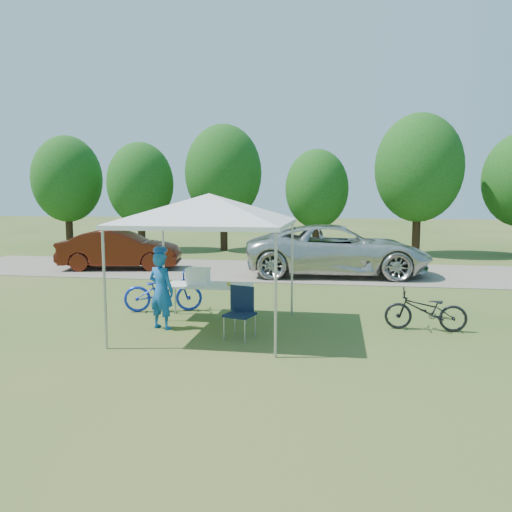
{
  "coord_description": "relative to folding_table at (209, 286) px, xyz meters",
  "views": [
    {
      "loc": [
        2.48,
        -9.5,
        2.69
      ],
      "look_at": [
        0.6,
        2.0,
        1.27
      ],
      "focal_mm": 35.0,
      "sensor_mm": 36.0,
      "label": 1
    }
  ],
  "objects": [
    {
      "name": "canopy",
      "position": [
        0.26,
        -0.87,
        1.93
      ],
      "size": [
        4.53,
        4.53,
        3.0
      ],
      "color": "#A5A5AA",
      "rests_on": "ground"
    },
    {
      "name": "minivan",
      "position": [
        2.76,
        6.54,
        0.15
      ],
      "size": [
        6.27,
        3.21,
        1.69
      ],
      "primitive_type": "imported",
      "rotation": [
        0.0,
        0.0,
        1.64
      ],
      "color": "silver",
      "rests_on": "gravel_strip"
    },
    {
      "name": "folding_chair",
      "position": [
        0.96,
        -1.26,
        -0.15
      ],
      "size": [
        0.61,
        0.64,
        0.97
      ],
      "rotation": [
        0.0,
        0.0,
        -0.29
      ],
      "color": "#0E1932",
      "rests_on": "ground"
    },
    {
      "name": "treeline",
      "position": [
        -0.04,
        13.17,
        2.81
      ],
      "size": [
        24.89,
        4.28,
        6.3
      ],
      "color": "#382314",
      "rests_on": "ground"
    },
    {
      "name": "ice_cream_cup",
      "position": [
        0.46,
        -0.05,
        0.07
      ],
      "size": [
        0.08,
        0.08,
        0.06
      ],
      "primitive_type": "cylinder",
      "color": "gold",
      "rests_on": "folding_table"
    },
    {
      "name": "gravel_strip",
      "position": [
        0.26,
        7.13,
        -0.71
      ],
      "size": [
        24.0,
        5.0,
        0.02
      ],
      "primitive_type": "cube",
      "color": "gray",
      "rests_on": "ground"
    },
    {
      "name": "sedan",
      "position": [
        -5.06,
        6.65,
        0.01
      ],
      "size": [
        4.52,
        2.3,
        1.42
      ],
      "primitive_type": "imported",
      "rotation": [
        0.0,
        0.0,
        1.76
      ],
      "color": "#49170C",
      "rests_on": "gravel_strip"
    },
    {
      "name": "folding_table",
      "position": [
        0.0,
        0.0,
        0.0
      ],
      "size": [
        1.86,
        0.77,
        0.76
      ],
      "color": "white",
      "rests_on": "ground"
    },
    {
      "name": "ground",
      "position": [
        0.26,
        -0.87,
        -0.72
      ],
      "size": [
        100.0,
        100.0,
        0.0
      ],
      "primitive_type": "plane",
      "color": "#2D5119",
      "rests_on": "ground"
    },
    {
      "name": "bike_dark",
      "position": [
        4.51,
        -0.23,
        -0.3
      ],
      "size": [
        1.61,
        0.64,
        0.83
      ],
      "primitive_type": "imported",
      "rotation": [
        0.0,
        0.0,
        -1.63
      ],
      "color": "black",
      "rests_on": "ground"
    },
    {
      "name": "bike_blue",
      "position": [
        -1.23,
        0.54,
        -0.25
      ],
      "size": [
        1.9,
        1.1,
        0.94
      ],
      "primitive_type": "imported",
      "rotation": [
        0.0,
        0.0,
        1.85
      ],
      "color": "#152EBD",
      "rests_on": "ground"
    },
    {
      "name": "cooler",
      "position": [
        -0.24,
        -0.0,
        0.22
      ],
      "size": [
        0.49,
        0.34,
        0.36
      ],
      "color": "white",
      "rests_on": "folding_table"
    },
    {
      "name": "cyclist",
      "position": [
        -0.74,
        -0.93,
        0.07
      ],
      "size": [
        0.67,
        0.54,
        1.57
      ],
      "primitive_type": "imported",
      "rotation": [
        0.0,
        0.0,
        2.81
      ],
      "color": "#1457A8",
      "rests_on": "ground"
    }
  ]
}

